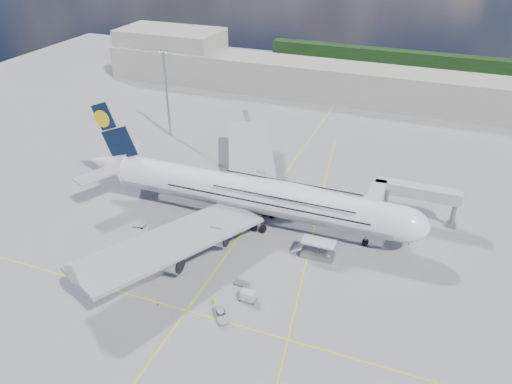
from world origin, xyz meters
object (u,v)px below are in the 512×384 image
(cone_wing_left_inner, at_px, (266,187))
(dolly_row_a, at_px, (159,244))
(crew_nose, at_px, (341,227))
(cone_tail, at_px, (140,180))
(service_van, at_px, (221,315))
(dolly_nose_near, at_px, (242,283))
(crew_van, at_px, (328,258))
(catering_truck_inner, at_px, (250,183))
(cone_wing_right_outer, at_px, (158,304))
(dolly_back, at_px, (139,225))
(crew_wing, at_px, (149,233))
(airliner, at_px, (252,194))
(dolly_row_c, at_px, (137,259))
(cone_wing_right_inner, at_px, (210,230))
(crew_loader, at_px, (303,246))
(cone_nose, at_px, (409,244))
(crew_tug, at_px, (213,302))
(catering_truck_outer, at_px, (251,142))
(cone_wing_left_outer, at_px, (253,170))
(baggage_tug, at_px, (212,239))
(dolly_row_b, at_px, (142,241))
(cargo_loader, at_px, (317,251))
(light_mast, at_px, (167,93))
(dolly_nose_far, at_px, (248,296))
(jet_bridge, at_px, (401,195))

(cone_wing_left_inner, bearing_deg, dolly_row_a, -110.63)
(crew_nose, height_order, cone_tail, crew_nose)
(service_van, height_order, cone_tail, service_van)
(dolly_nose_near, bearing_deg, crew_van, 46.40)
(catering_truck_inner, xyz_separation_m, cone_wing_right_outer, (-0.19, -42.96, -1.83))
(dolly_back, bearing_deg, crew_nose, 5.12)
(crew_wing, bearing_deg, airliner, -43.90)
(dolly_row_c, relative_size, catering_truck_inner, 0.37)
(dolly_row_a, xyz_separation_m, cone_wing_right_inner, (7.02, 8.98, -0.59))
(crew_loader, relative_size, cone_wing_left_inner, 3.13)
(dolly_row_a, distance_m, cone_wing_left_inner, 32.88)
(cone_nose, bearing_deg, crew_tug, -133.84)
(dolly_row_a, distance_m, dolly_back, 9.57)
(catering_truck_outer, relative_size, crew_nose, 3.86)
(cone_wing_right_inner, bearing_deg, cone_wing_left_outer, 93.37)
(baggage_tug, height_order, crew_nose, crew_nose)
(service_van, distance_m, cone_wing_right_outer, 11.58)
(dolly_nose_near, height_order, cone_wing_left_inner, cone_wing_left_inner)
(dolly_row_c, distance_m, crew_loader, 32.74)
(dolly_row_b, bearing_deg, dolly_row_a, -10.04)
(baggage_tug, relative_size, crew_wing, 2.00)
(cargo_loader, height_order, dolly_nose_near, cargo_loader)
(dolly_row_b, xyz_separation_m, cone_wing_right_outer, (12.66, -15.00, -0.13))
(crew_wing, distance_m, cone_wing_right_inner, 12.84)
(dolly_row_a, relative_size, catering_truck_inner, 0.35)
(catering_truck_inner, height_order, cone_nose, catering_truck_inner)
(light_mast, bearing_deg, cone_wing_right_outer, -62.08)
(dolly_row_c, relative_size, crew_van, 1.94)
(light_mast, bearing_deg, airliner, -41.00)
(catering_truck_inner, distance_m, crew_wing, 28.50)
(dolly_row_b, relative_size, crew_loader, 1.97)
(crew_loader, bearing_deg, dolly_row_c, -106.92)
(cargo_loader, bearing_deg, crew_wing, -170.33)
(baggage_tug, bearing_deg, catering_truck_outer, 82.78)
(cargo_loader, height_order, crew_van, cargo_loader)
(cone_tail, bearing_deg, cone_wing_left_inner, 14.57)
(crew_van, bearing_deg, cone_tail, 26.59)
(dolly_nose_far, bearing_deg, crew_wing, 160.79)
(catering_truck_inner, bearing_deg, dolly_nose_far, -52.53)
(jet_bridge, distance_m, crew_tug, 46.54)
(crew_wing, relative_size, crew_van, 1.00)
(crew_tug, bearing_deg, cone_nose, 51.61)
(jet_bridge, relative_size, cone_nose, 38.89)
(jet_bridge, bearing_deg, cone_tail, -176.31)
(dolly_row_b, height_order, cone_tail, cone_tail)
(crew_wing, bearing_deg, cone_tail, 47.18)
(dolly_nose_far, xyz_separation_m, service_van, (-2.62, -5.47, -0.47))
(cargo_loader, distance_m, cone_wing_right_inner, 23.45)
(dolly_row_c, bearing_deg, catering_truck_outer, 100.78)
(dolly_row_c, distance_m, dolly_nose_far, 24.04)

